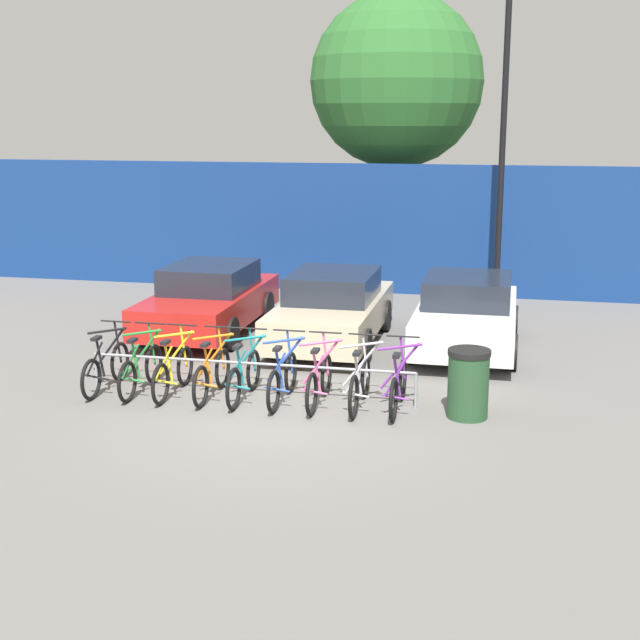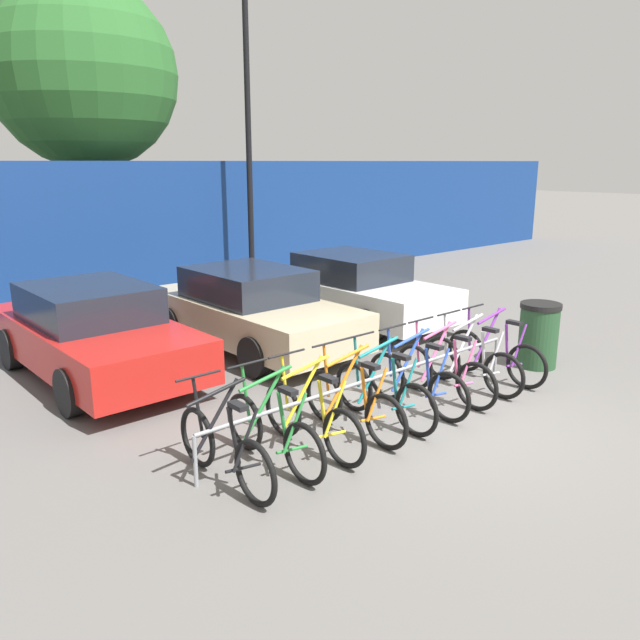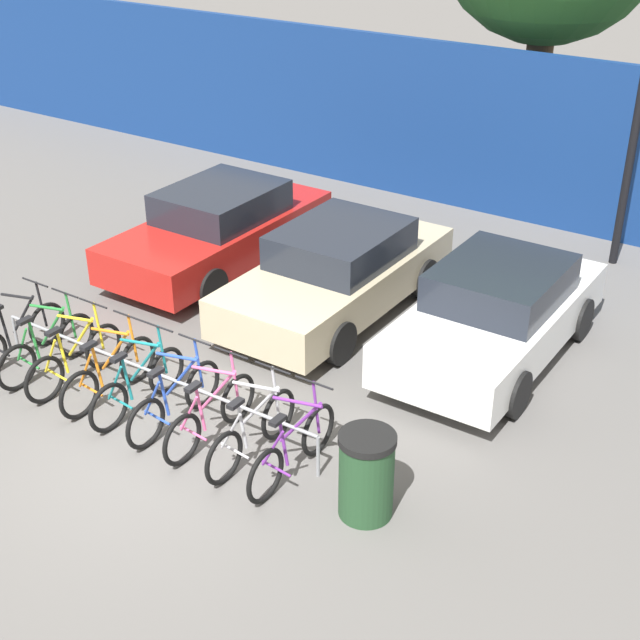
% 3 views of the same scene
% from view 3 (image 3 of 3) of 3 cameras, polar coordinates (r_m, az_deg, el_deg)
% --- Properties ---
extents(ground_plane, '(120.00, 120.00, 0.00)m').
position_cam_3_polar(ground_plane, '(11.16, -10.69, -8.04)').
color(ground_plane, '#605E5B').
extents(hoarding_wall, '(36.00, 0.16, 3.19)m').
position_cam_3_polar(hoarding_wall, '(17.72, 10.69, 11.71)').
color(hoarding_wall, navy).
rests_on(hoarding_wall, ground).
extents(bike_rack, '(5.29, 0.04, 0.57)m').
position_cam_3_polar(bike_rack, '(11.65, -10.93, -3.36)').
color(bike_rack, gray).
rests_on(bike_rack, ground).
extents(bicycle_black, '(0.68, 1.71, 1.05)m').
position_cam_3_polar(bicycle_black, '(13.24, -18.79, -0.98)').
color(bicycle_black, black).
rests_on(bicycle_black, ground).
extents(bicycle_green, '(0.68, 1.71, 1.05)m').
position_cam_3_polar(bicycle_green, '(12.81, -17.08, -1.72)').
color(bicycle_green, black).
rests_on(bicycle_green, ground).
extents(bicycle_yellow, '(0.68, 1.71, 1.05)m').
position_cam_3_polar(bicycle_yellow, '(12.43, -15.43, -2.44)').
color(bicycle_yellow, black).
rests_on(bicycle_yellow, ground).
extents(bicycle_orange, '(0.68, 1.71, 1.05)m').
position_cam_3_polar(bicycle_orange, '(12.00, -13.35, -3.35)').
color(bicycle_orange, black).
rests_on(bicycle_orange, ground).
extents(bicycle_teal, '(0.68, 1.71, 1.05)m').
position_cam_3_polar(bicycle_teal, '(11.66, -11.55, -4.12)').
color(bicycle_teal, black).
rests_on(bicycle_teal, ground).
extents(bicycle_blue, '(0.68, 1.71, 1.05)m').
position_cam_3_polar(bicycle_blue, '(11.29, -9.28, -5.10)').
color(bicycle_blue, black).
rests_on(bicycle_blue, ground).
extents(bicycle_pink, '(0.68, 1.71, 1.05)m').
position_cam_3_polar(bicycle_pink, '(10.95, -7.00, -6.06)').
color(bicycle_pink, black).
rests_on(bicycle_pink, ground).
extents(bicycle_silver, '(0.68, 1.71, 1.05)m').
position_cam_3_polar(bicycle_silver, '(10.62, -4.37, -7.16)').
color(bicycle_silver, black).
rests_on(bicycle_silver, ground).
extents(bicycle_purple, '(0.68, 1.71, 1.05)m').
position_cam_3_polar(bicycle_purple, '(10.33, -1.75, -8.23)').
color(bicycle_purple, black).
rests_on(bicycle_purple, ground).
extents(car_red, '(1.91, 4.32, 1.40)m').
position_cam_3_polar(car_red, '(15.39, -6.47, 5.88)').
color(car_red, red).
rests_on(car_red, ground).
extents(car_beige, '(1.91, 4.34, 1.40)m').
position_cam_3_polar(car_beige, '(13.69, 1.14, 3.12)').
color(car_beige, '#C1B28E').
rests_on(car_beige, ground).
extents(car_white, '(1.91, 4.17, 1.40)m').
position_cam_3_polar(car_white, '(12.72, 11.18, 0.46)').
color(car_white, silver).
rests_on(car_white, ground).
extents(trash_bin, '(0.63, 0.63, 1.03)m').
position_cam_3_polar(trash_bin, '(9.73, 2.99, -9.86)').
color(trash_bin, '#234728').
rests_on(trash_bin, ground).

